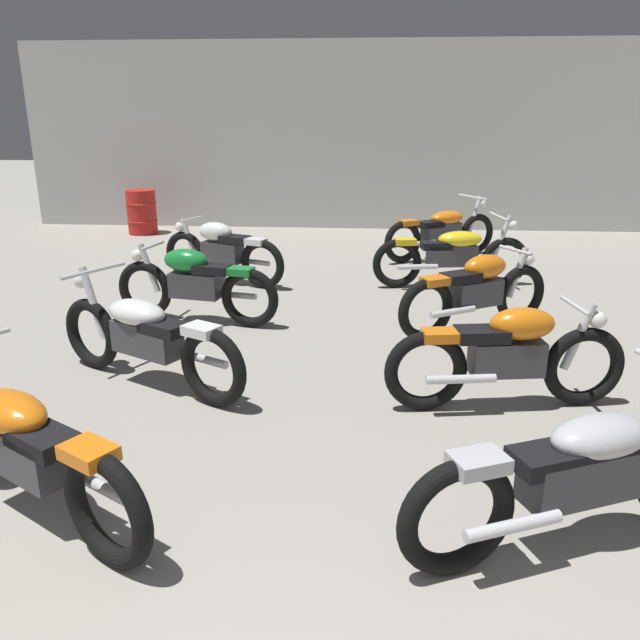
{
  "coord_description": "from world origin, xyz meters",
  "views": [
    {
      "loc": [
        0.41,
        -0.36,
        2.31
      ],
      "look_at": [
        0.0,
        4.91,
        0.55
      ],
      "focal_mm": 35.48,
      "sensor_mm": 36.0,
      "label": 1
    }
  ],
  "objects_px": {
    "motorcycle_left_row_4": "(222,250)",
    "motorcycle_right_row_4": "(453,254)",
    "motorcycle_right_row_1": "(583,472)",
    "motorcycle_right_row_2": "(508,355)",
    "motorcycle_right_row_3": "(477,291)",
    "motorcycle_right_row_5": "(442,231)",
    "motorcycle_left_row_2": "(146,336)",
    "oil_drum": "(142,212)",
    "motorcycle_left_row_1": "(23,446)",
    "motorcycle_left_row_3": "(195,283)"
  },
  "relations": [
    {
      "from": "motorcycle_right_row_2",
      "to": "motorcycle_right_row_3",
      "type": "xyz_separation_m",
      "value": [
        0.05,
        1.88,
        0.0
      ]
    },
    {
      "from": "motorcycle_right_row_1",
      "to": "motorcycle_right_row_2",
      "type": "relative_size",
      "value": 1.04
    },
    {
      "from": "motorcycle_right_row_3",
      "to": "motorcycle_left_row_1",
      "type": "bearing_deg",
      "value": -131.52
    },
    {
      "from": "motorcycle_left_row_4",
      "to": "oil_drum",
      "type": "relative_size",
      "value": 2.19
    },
    {
      "from": "motorcycle_left_row_1",
      "to": "motorcycle_right_row_4",
      "type": "height_order",
      "value": "same"
    },
    {
      "from": "motorcycle_left_row_1",
      "to": "motorcycle_right_row_4",
      "type": "bearing_deg",
      "value": 60.05
    },
    {
      "from": "motorcycle_right_row_4",
      "to": "oil_drum",
      "type": "xyz_separation_m",
      "value": [
        -5.57,
        3.5,
        -0.03
      ]
    },
    {
      "from": "motorcycle_right_row_3",
      "to": "motorcycle_right_row_4",
      "type": "height_order",
      "value": "motorcycle_right_row_4"
    },
    {
      "from": "motorcycle_left_row_1",
      "to": "motorcycle_right_row_3",
      "type": "distance_m",
      "value": 4.76
    },
    {
      "from": "motorcycle_left_row_2",
      "to": "motorcycle_right_row_5",
      "type": "height_order",
      "value": "same"
    },
    {
      "from": "motorcycle_left_row_2",
      "to": "motorcycle_right_row_1",
      "type": "bearing_deg",
      "value": -31.87
    },
    {
      "from": "motorcycle_right_row_2",
      "to": "motorcycle_left_row_2",
      "type": "bearing_deg",
      "value": 176.01
    },
    {
      "from": "motorcycle_left_row_1",
      "to": "motorcycle_right_row_5",
      "type": "xyz_separation_m",
      "value": [
        3.16,
        7.19,
        0.0
      ]
    },
    {
      "from": "motorcycle_left_row_4",
      "to": "motorcycle_right_row_2",
      "type": "relative_size",
      "value": 0.95
    },
    {
      "from": "motorcycle_left_row_4",
      "to": "motorcycle_right_row_1",
      "type": "relative_size",
      "value": 0.91
    },
    {
      "from": "motorcycle_left_row_1",
      "to": "motorcycle_right_row_4",
      "type": "relative_size",
      "value": 0.89
    },
    {
      "from": "motorcycle_left_row_2",
      "to": "motorcycle_left_row_4",
      "type": "height_order",
      "value": "motorcycle_left_row_2"
    },
    {
      "from": "motorcycle_left_row_4",
      "to": "motorcycle_right_row_2",
      "type": "bearing_deg",
      "value": -49.53
    },
    {
      "from": "motorcycle_left_row_4",
      "to": "oil_drum",
      "type": "xyz_separation_m",
      "value": [
        -2.39,
        3.54,
        -0.03
      ]
    },
    {
      "from": "motorcycle_left_row_4",
      "to": "motorcycle_right_row_5",
      "type": "xyz_separation_m",
      "value": [
        3.22,
        1.81,
        -0.01
      ]
    },
    {
      "from": "motorcycle_right_row_2",
      "to": "oil_drum",
      "type": "height_order",
      "value": "motorcycle_right_row_2"
    },
    {
      "from": "motorcycle_left_row_3",
      "to": "motorcycle_left_row_1",
      "type": "bearing_deg",
      "value": -90.56
    },
    {
      "from": "motorcycle_right_row_3",
      "to": "motorcycle_right_row_1",
      "type": "bearing_deg",
      "value": -89.88
    },
    {
      "from": "motorcycle_left_row_2",
      "to": "motorcycle_right_row_2",
      "type": "xyz_separation_m",
      "value": [
        3.03,
        -0.21,
        0.01
      ]
    },
    {
      "from": "motorcycle_right_row_2",
      "to": "motorcycle_right_row_5",
      "type": "bearing_deg",
      "value": 89.43
    },
    {
      "from": "motorcycle_left_row_4",
      "to": "motorcycle_right_row_5",
      "type": "bearing_deg",
      "value": 29.35
    },
    {
      "from": "motorcycle_left_row_4",
      "to": "motorcycle_right_row_3",
      "type": "relative_size",
      "value": 1.07
    },
    {
      "from": "motorcycle_left_row_1",
      "to": "motorcycle_left_row_2",
      "type": "bearing_deg",
      "value": 87.63
    },
    {
      "from": "motorcycle_left_row_2",
      "to": "motorcycle_left_row_3",
      "type": "height_order",
      "value": "motorcycle_left_row_2"
    },
    {
      "from": "motorcycle_right_row_3",
      "to": "motorcycle_left_row_2",
      "type": "bearing_deg",
      "value": -151.5
    },
    {
      "from": "motorcycle_left_row_1",
      "to": "oil_drum",
      "type": "relative_size",
      "value": 2.26
    },
    {
      "from": "motorcycle_right_row_1",
      "to": "oil_drum",
      "type": "height_order",
      "value": "motorcycle_right_row_1"
    },
    {
      "from": "motorcycle_left_row_4",
      "to": "motorcycle_right_row_2",
      "type": "height_order",
      "value": "same"
    },
    {
      "from": "oil_drum",
      "to": "motorcycle_right_row_4",
      "type": "bearing_deg",
      "value": -32.19
    },
    {
      "from": "motorcycle_left_row_3",
      "to": "motorcycle_right_row_4",
      "type": "bearing_deg",
      "value": 29.97
    },
    {
      "from": "motorcycle_left_row_2",
      "to": "motorcycle_right_row_3",
      "type": "bearing_deg",
      "value": 28.5
    },
    {
      "from": "motorcycle_right_row_1",
      "to": "motorcycle_right_row_4",
      "type": "xyz_separation_m",
      "value": [
        -0.04,
        5.45,
        0.0
      ]
    },
    {
      "from": "motorcycle_left_row_1",
      "to": "oil_drum",
      "type": "distance_m",
      "value": 9.26
    },
    {
      "from": "motorcycle_left_row_3",
      "to": "motorcycle_left_row_2",
      "type": "bearing_deg",
      "value": -88.61
    },
    {
      "from": "motorcycle_left_row_3",
      "to": "oil_drum",
      "type": "relative_size",
      "value": 2.3
    },
    {
      "from": "motorcycle_left_row_4",
      "to": "motorcycle_right_row_2",
      "type": "xyz_separation_m",
      "value": [
        3.16,
        -3.7,
        0.0
      ]
    },
    {
      "from": "motorcycle_left_row_4",
      "to": "motorcycle_right_row_4",
      "type": "height_order",
      "value": "motorcycle_right_row_4"
    },
    {
      "from": "motorcycle_left_row_3",
      "to": "motorcycle_right_row_4",
      "type": "xyz_separation_m",
      "value": [
        3.09,
        1.78,
        -0.01
      ]
    },
    {
      "from": "motorcycle_right_row_3",
      "to": "oil_drum",
      "type": "xyz_separation_m",
      "value": [
        -5.6,
        5.36,
        -0.03
      ]
    },
    {
      "from": "motorcycle_right_row_5",
      "to": "oil_drum",
      "type": "xyz_separation_m",
      "value": [
        -5.61,
        1.73,
        -0.03
      ]
    },
    {
      "from": "motorcycle_right_row_3",
      "to": "oil_drum",
      "type": "distance_m",
      "value": 7.75
    },
    {
      "from": "motorcycle_right_row_2",
      "to": "oil_drum",
      "type": "distance_m",
      "value": 9.13
    },
    {
      "from": "motorcycle_right_row_2",
      "to": "motorcycle_right_row_3",
      "type": "relative_size",
      "value": 1.13
    },
    {
      "from": "motorcycle_left_row_2",
      "to": "motorcycle_right_row_4",
      "type": "xyz_separation_m",
      "value": [
        3.05,
        3.53,
        0.0
      ]
    },
    {
      "from": "motorcycle_left_row_4",
      "to": "motorcycle_right_row_5",
      "type": "relative_size",
      "value": 0.98
    }
  ]
}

